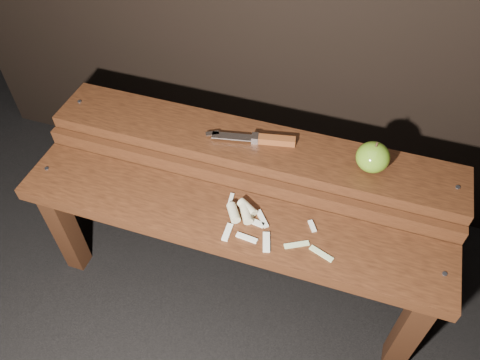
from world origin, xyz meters
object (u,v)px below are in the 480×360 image
(apple, at_px, (373,157))
(bench_rear_tier, at_px, (251,163))
(knife, at_px, (265,139))
(bench_front_tier, at_px, (226,234))

(apple, bearing_deg, bench_rear_tier, -179.26)
(knife, bearing_deg, apple, -1.44)
(bench_front_tier, xyz_separation_m, bench_rear_tier, (0.00, 0.23, 0.06))
(bench_rear_tier, xyz_separation_m, knife, (0.04, 0.01, 0.10))
(bench_rear_tier, bearing_deg, bench_front_tier, -90.00)
(bench_front_tier, distance_m, apple, 0.45)
(bench_front_tier, distance_m, knife, 0.29)
(bench_front_tier, xyz_separation_m, apple, (0.33, 0.23, 0.19))
(apple, bearing_deg, bench_front_tier, -145.24)
(bench_rear_tier, relative_size, apple, 12.98)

